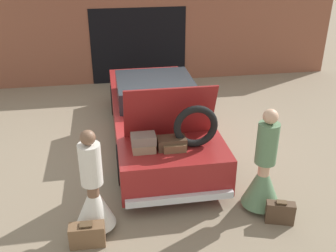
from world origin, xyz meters
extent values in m
plane|color=#7F705B|center=(0.00, 0.00, 0.00)|extent=(40.00, 40.00, 0.00)
cube|color=brown|center=(0.00, 3.96, 1.40)|extent=(12.00, 0.12, 2.80)
cube|color=black|center=(0.00, 3.89, 1.10)|extent=(2.80, 0.02, 2.20)
cube|color=maroon|center=(0.00, 0.00, 0.52)|extent=(1.84, 5.03, 0.67)
cube|color=#1E2328|center=(0.00, 0.30, 1.07)|extent=(1.62, 1.61, 0.43)
cylinder|color=black|center=(-0.85, 1.56, 0.37)|extent=(0.18, 0.73, 0.73)
cylinder|color=black|center=(0.85, 1.56, 0.37)|extent=(0.18, 0.73, 0.73)
cylinder|color=black|center=(-0.85, -1.51, 0.37)|extent=(0.18, 0.73, 0.73)
cylinder|color=black|center=(0.85, -1.51, 0.37)|extent=(0.18, 0.73, 0.73)
cube|color=silver|center=(0.00, -2.56, 0.28)|extent=(1.75, 0.10, 0.12)
cube|color=maroon|center=(0.00, -1.56, 1.35)|extent=(1.56, 0.39, 1.00)
cube|color=#8C7259|center=(-0.50, -1.93, 0.92)|extent=(0.38, 0.31, 0.14)
cube|color=#473323|center=(-0.03, -1.93, 0.95)|extent=(0.48, 0.27, 0.20)
cube|color=#75665B|center=(-0.50, -1.93, 1.07)|extent=(0.40, 0.28, 0.15)
cube|color=brown|center=(0.00, -1.93, 0.92)|extent=(0.37, 0.38, 0.13)
torus|color=black|center=(0.37, -1.93, 1.22)|extent=(0.74, 0.12, 0.74)
cylinder|color=brown|center=(-1.33, -2.68, 0.40)|extent=(0.18, 0.18, 0.81)
cone|color=silver|center=(-1.33, -2.68, 0.44)|extent=(0.61, 0.61, 0.73)
cylinder|color=silver|center=(-1.33, -2.68, 1.13)|extent=(0.32, 0.32, 0.64)
sphere|color=brown|center=(-1.33, -2.68, 1.56)|extent=(0.22, 0.22, 0.22)
cylinder|color=tan|center=(1.33, -2.61, 0.43)|extent=(0.18, 0.18, 0.85)
cone|color=#567A56|center=(1.33, -2.61, 0.47)|extent=(0.63, 0.63, 0.77)
cylinder|color=#567A56|center=(1.33, -2.61, 1.19)|extent=(0.33, 0.33, 0.67)
sphere|color=tan|center=(1.33, -2.61, 1.64)|extent=(0.23, 0.23, 0.23)
cube|color=brown|center=(-1.45, -3.04, 0.17)|extent=(0.51, 0.23, 0.35)
cube|color=#4C3823|center=(-1.45, -3.04, 0.37)|extent=(0.18, 0.14, 0.02)
cube|color=#473323|center=(1.49, -3.03, 0.18)|extent=(0.46, 0.28, 0.36)
cube|color=#4C3823|center=(1.49, -3.03, 0.38)|extent=(0.17, 0.14, 0.02)
camera|label=1|loc=(-1.03, -7.55, 4.05)|focal=42.00mm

